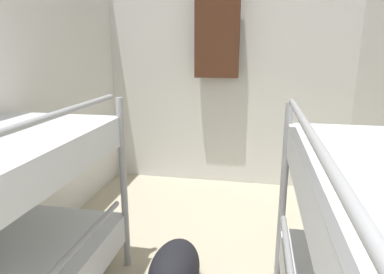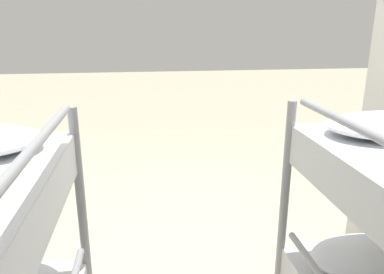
{
  "view_description": "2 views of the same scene",
  "coord_description": "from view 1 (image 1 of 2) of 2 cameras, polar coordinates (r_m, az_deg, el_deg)",
  "views": [
    {
      "loc": [
        0.33,
        0.48,
        1.47
      ],
      "look_at": [
        -0.09,
        2.64,
        0.89
      ],
      "focal_mm": 32.0,
      "sensor_mm": 36.0,
      "label": 1
    },
    {
      "loc": [
        0.2,
        2.24,
        1.53
      ],
      "look_at": [
        0.02,
        0.89,
        1.11
      ],
      "focal_mm": 35.0,
      "sensor_mm": 36.0,
      "label": 2
    }
  ],
  "objects": [
    {
      "name": "duffel_bag",
      "position": [
        2.25,
        -2.95,
        -21.29
      ],
      "size": [
        0.3,
        0.53,
        0.3
      ],
      "color": "black",
      "rests_on": "ground_plane"
    },
    {
      "name": "hanging_coat",
      "position": [
        3.54,
        4.24,
        17.13
      ],
      "size": [
        0.44,
        0.12,
        0.9
      ],
      "color": "#472819"
    },
    {
      "name": "wall_back",
      "position": [
        3.69,
        5.88,
        9.82
      ],
      "size": [
        2.67,
        0.06,
        2.32
      ],
      "color": "silver",
      "rests_on": "ground_plane"
    }
  ]
}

